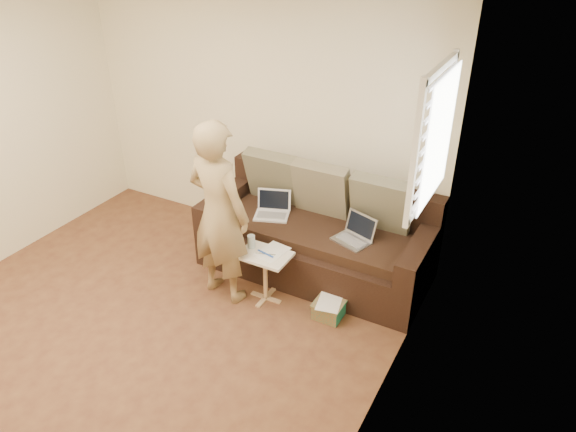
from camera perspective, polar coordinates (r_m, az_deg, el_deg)
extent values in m
plane|color=#502C1E|center=(4.73, -17.30, -13.46)|extent=(4.50, 4.50, 0.00)
plane|color=white|center=(3.58, -23.83, 18.82)|extent=(4.50, 4.50, 0.00)
plane|color=#F3ECBE|center=(5.56, -3.15, 10.48)|extent=(4.00, 0.00, 4.00)
plane|color=#F3ECBE|center=(2.98, 7.64, -8.59)|extent=(0.00, 4.50, 4.50)
imported|color=#9E9056|center=(4.68, -7.33, 0.32)|extent=(0.67, 0.50, 1.71)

